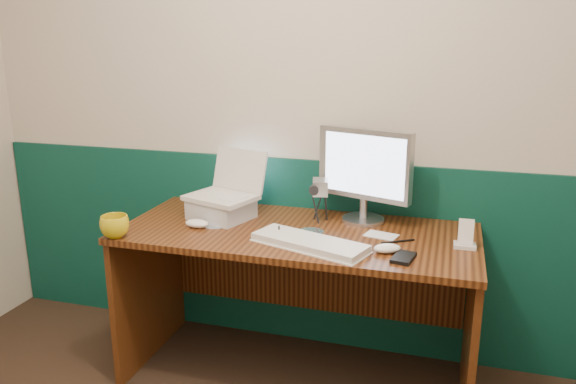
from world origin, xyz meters
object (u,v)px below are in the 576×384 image
(mug, at_px, (115,226))
(desk, at_px, (297,306))
(monitor, at_px, (365,174))
(laptop, at_px, (220,174))
(camcorder, at_px, (320,199))
(keyboard, at_px, (309,244))

(mug, bearing_deg, desk, 22.73)
(monitor, bearing_deg, laptop, -149.13)
(laptop, distance_m, mug, 0.54)
(camcorder, bearing_deg, keyboard, -97.39)
(keyboard, bearing_deg, mug, -153.01)
(desk, xyz_separation_m, laptop, (-0.40, 0.07, 0.60))
(desk, xyz_separation_m, keyboard, (0.10, -0.18, 0.39))
(desk, relative_size, mug, 12.88)
(desk, bearing_deg, camcorder, 68.20)
(desk, height_order, laptop, laptop)
(monitor, height_order, keyboard, monitor)
(mug, xyz_separation_m, camcorder, (0.81, 0.47, 0.06))
(desk, xyz_separation_m, mug, (-0.74, -0.31, 0.42))
(laptop, height_order, mug, laptop)
(laptop, bearing_deg, desk, 8.58)
(keyboard, bearing_deg, monitor, 86.74)
(keyboard, relative_size, mug, 3.96)
(keyboard, bearing_deg, desk, 137.83)
(laptop, height_order, camcorder, laptop)
(desk, bearing_deg, keyboard, -60.71)
(desk, distance_m, mug, 0.91)
(laptop, bearing_deg, camcorder, 29.75)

